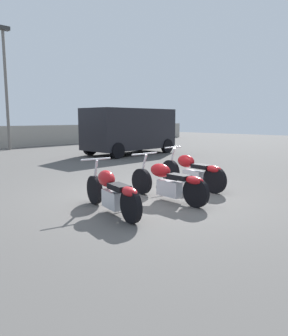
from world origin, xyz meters
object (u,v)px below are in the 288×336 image
object	(u,v)px
light_pole_left	(5,77)
motorcycle_slot_2	(192,171)
parked_van	(130,129)
motorcycle_slot_0	(112,192)
motorcycle_slot_1	(168,182)

from	to	relation	value
light_pole_left	motorcycle_slot_2	world-z (taller)	light_pole_left
motorcycle_slot_2	parked_van	xyz separation A→B (m)	(4.55, 6.92, 0.80)
light_pole_left	motorcycle_slot_2	xyz separation A→B (m)	(-1.51, -13.49, -3.55)
motorcycle_slot_0	parked_van	world-z (taller)	parked_van
motorcycle_slot_0	parked_van	xyz separation A→B (m)	(7.37, 7.13, 0.82)
motorcycle_slot_2	parked_van	size ratio (longest dim) A/B	0.47
light_pole_left	motorcycle_slot_0	xyz separation A→B (m)	(-4.34, -13.70, -3.58)
motorcycle_slot_1	motorcycle_slot_0	bearing A→B (deg)	177.78
light_pole_left	motorcycle_slot_1	size ratio (longest dim) A/B	3.06
light_pole_left	parked_van	size ratio (longest dim) A/B	1.44
motorcycle_slot_2	parked_van	bearing A→B (deg)	65.37
motorcycle_slot_0	motorcycle_slot_1	bearing A→B (deg)	7.96
motorcycle_slot_0	parked_van	size ratio (longest dim) A/B	0.44
light_pole_left	parked_van	xyz separation A→B (m)	(3.04, -6.57, -2.76)
parked_van	motorcycle_slot_0	bearing A→B (deg)	134.25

